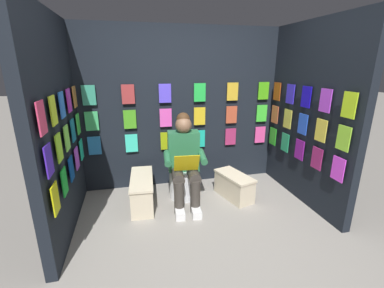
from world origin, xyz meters
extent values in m
plane|color=gray|center=(0.00, 0.00, 0.00)|extent=(30.00, 30.00, 0.00)
cube|color=black|center=(0.00, -1.74, 1.14)|extent=(2.97, 0.10, 2.29)
cube|color=#2772B9|center=(1.25, -1.66, 0.69)|extent=(0.17, 0.01, 0.26)
cube|color=#38DBBA|center=(0.75, -1.66, 0.69)|extent=(0.17, 0.01, 0.26)
cube|color=#8FA411|center=(0.25, -1.66, 0.69)|extent=(0.17, 0.01, 0.26)
cube|color=#18B599|center=(-0.25, -1.66, 0.69)|extent=(0.17, 0.01, 0.26)
cube|color=#A72A5D|center=(-0.75, -1.66, 0.69)|extent=(0.17, 0.01, 0.26)
cube|color=#EC4598|center=(-1.25, -1.66, 0.69)|extent=(0.17, 0.01, 0.26)
cube|color=#3CAD61|center=(1.25, -1.66, 1.04)|extent=(0.17, 0.01, 0.26)
cube|color=#47A120|center=(0.75, -1.66, 1.04)|extent=(0.17, 0.01, 0.26)
cube|color=#EC4FB9|center=(0.25, -1.66, 1.04)|extent=(0.17, 0.01, 0.26)
cube|color=gold|center=(-0.25, -1.66, 1.04)|extent=(0.17, 0.01, 0.26)
cube|color=#BD4C2F|center=(-0.75, -1.66, 1.04)|extent=(0.17, 0.01, 0.26)
cube|color=green|center=(-1.25, -1.66, 1.04)|extent=(0.17, 0.01, 0.26)
cube|color=#329174|center=(1.25, -1.66, 1.38)|extent=(0.17, 0.01, 0.26)
cube|color=#A33436|center=(0.75, -1.66, 1.38)|extent=(0.17, 0.01, 0.26)
cube|color=#5746ED|center=(0.25, -1.66, 1.38)|extent=(0.17, 0.01, 0.26)
cube|color=green|center=(-0.25, -1.66, 1.38)|extent=(0.17, 0.01, 0.26)
cube|color=gold|center=(-0.75, -1.66, 1.38)|extent=(0.17, 0.01, 0.26)
cube|color=#49B118|center=(-1.25, -1.66, 1.38)|extent=(0.17, 0.01, 0.26)
cube|color=black|center=(-1.48, -0.85, 1.14)|extent=(0.10, 1.69, 2.29)
cube|color=green|center=(-1.40, -1.52, 0.69)|extent=(0.01, 0.17, 0.26)
cube|color=#249C62|center=(-1.40, -1.19, 0.69)|extent=(0.01, 0.17, 0.26)
cube|color=#851B93|center=(-1.40, -0.85, 0.69)|extent=(0.01, 0.17, 0.26)
cube|color=#9D2367|center=(-1.40, -0.51, 0.69)|extent=(0.01, 0.17, 0.26)
cube|color=#E43EED|center=(-1.40, -0.17, 0.69)|extent=(0.01, 0.17, 0.26)
cube|color=#C15835|center=(-1.40, -1.52, 1.04)|extent=(0.01, 0.17, 0.26)
cube|color=#CEC846|center=(-1.40, -1.19, 1.04)|extent=(0.01, 0.17, 0.26)
cube|color=blue|center=(-1.40, -0.85, 1.04)|extent=(0.01, 0.17, 0.26)
cube|color=yellow|center=(-1.40, -0.51, 1.04)|extent=(0.01, 0.17, 0.26)
cube|color=#9AE636|center=(-1.40, -0.17, 1.04)|extent=(0.01, 0.17, 0.26)
cube|color=#A74214|center=(-1.40, -1.52, 1.38)|extent=(0.01, 0.17, 0.26)
cube|color=#3728DE|center=(-1.40, -1.19, 1.38)|extent=(0.01, 0.17, 0.26)
cube|color=#180EC5|center=(-1.40, -0.85, 1.38)|extent=(0.01, 0.17, 0.26)
cube|color=#B540E3|center=(-1.40, -0.51, 1.38)|extent=(0.01, 0.17, 0.26)
cube|color=#C1F122|center=(-1.40, -0.17, 1.38)|extent=(0.01, 0.17, 0.26)
cube|color=black|center=(1.48, -0.85, 1.14)|extent=(0.10, 1.69, 2.29)
cube|color=#CECF10|center=(1.40, -0.17, 0.69)|extent=(0.01, 0.17, 0.26)
cube|color=green|center=(1.40, -0.51, 0.69)|extent=(0.01, 0.17, 0.26)
cube|color=#0B3F8E|center=(1.40, -0.85, 0.69)|extent=(0.01, 0.17, 0.26)
cube|color=#BB49E2|center=(1.40, -1.19, 0.69)|extent=(0.01, 0.17, 0.26)
cube|color=#24E1AB|center=(1.40, -1.52, 0.69)|extent=(0.01, 0.17, 0.26)
cube|color=#4220B7|center=(1.40, -0.17, 1.04)|extent=(0.01, 0.17, 0.26)
cube|color=#99DD28|center=(1.40, -0.51, 1.04)|extent=(0.01, 0.17, 0.26)
cube|color=#86E84B|center=(1.40, -0.85, 1.04)|extent=(0.01, 0.17, 0.26)
cube|color=#177093|center=(1.40, -1.19, 1.04)|extent=(0.01, 0.17, 0.26)
cube|color=#42D349|center=(1.40, -1.52, 1.04)|extent=(0.01, 0.17, 0.26)
cube|color=#DA3762|center=(1.40, -0.17, 1.38)|extent=(0.01, 0.17, 0.26)
cube|color=#C5E128|center=(1.40, -0.51, 1.38)|extent=(0.01, 0.17, 0.26)
cube|color=blue|center=(1.40, -0.85, 1.38)|extent=(0.01, 0.17, 0.26)
cube|color=#B727B6|center=(1.40, -1.19, 1.38)|extent=(0.01, 0.17, 0.26)
cube|color=#C67A38|center=(1.40, -1.52, 1.38)|extent=(0.01, 0.17, 0.26)
cylinder|color=white|center=(0.09, -1.21, 0.20)|extent=(0.38, 0.38, 0.40)
cylinder|color=white|center=(0.09, -1.21, 0.41)|extent=(0.41, 0.41, 0.02)
cube|color=white|center=(0.07, -1.47, 0.58)|extent=(0.39, 0.21, 0.36)
cylinder|color=white|center=(0.08, -1.38, 0.58)|extent=(0.39, 0.10, 0.39)
cube|color=#286B42|center=(0.09, -1.18, 0.68)|extent=(0.42, 0.26, 0.52)
sphere|color=brown|center=(0.10, -1.15, 1.04)|extent=(0.21, 0.21, 0.21)
sphere|color=#472D19|center=(0.09, -1.18, 1.11)|extent=(0.17, 0.17, 0.17)
cylinder|color=#38332D|center=(0.01, -0.97, 0.44)|extent=(0.19, 0.41, 0.15)
cylinder|color=#38332D|center=(0.21, -0.99, 0.44)|extent=(0.19, 0.41, 0.15)
cylinder|color=#38332D|center=(0.03, -0.80, 0.21)|extent=(0.12, 0.12, 0.42)
cylinder|color=#38332D|center=(0.23, -0.81, 0.21)|extent=(0.12, 0.12, 0.42)
cube|color=white|center=(0.03, -0.74, 0.04)|extent=(0.13, 0.27, 0.09)
cube|color=white|center=(0.23, -0.75, 0.04)|extent=(0.13, 0.27, 0.09)
cylinder|color=#286B42|center=(-0.11, -0.98, 0.66)|extent=(0.11, 0.32, 0.13)
cylinder|color=#286B42|center=(0.33, -1.02, 0.66)|extent=(0.11, 0.32, 0.13)
cube|color=gold|center=(0.12, -0.84, 0.64)|extent=(0.31, 0.16, 0.23)
cube|color=beige|center=(0.66, -1.14, 0.18)|extent=(0.31, 0.77, 0.35)
cube|color=beige|center=(0.66, -1.14, 0.37)|extent=(0.33, 0.80, 0.03)
cube|color=beige|center=(-0.58, -1.04, 0.15)|extent=(0.41, 0.62, 0.31)
cube|color=beige|center=(-0.58, -1.04, 0.32)|extent=(0.43, 0.65, 0.03)
camera|label=1|loc=(0.74, 2.01, 1.78)|focal=24.50mm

